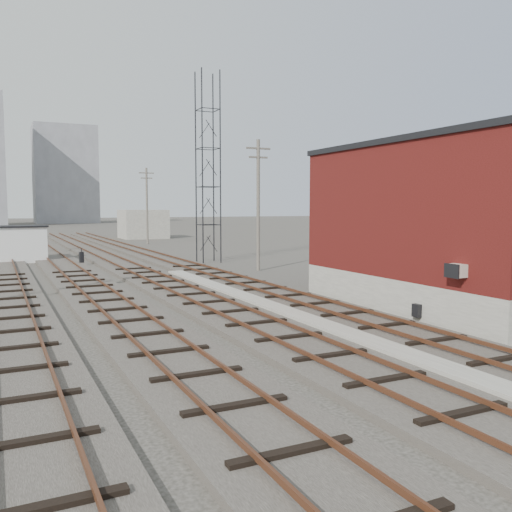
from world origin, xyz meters
TOP-DOWN VIEW (x-y plane):
  - ground at (0.00, 60.00)m, footprint 320.00×320.00m
  - track_right at (2.50, 39.00)m, footprint 3.20×90.00m
  - track_mid_right at (-1.50, 39.00)m, footprint 3.20×90.00m
  - track_mid_left at (-5.50, 39.00)m, footprint 3.20×90.00m
  - track_left at (-9.50, 39.00)m, footprint 3.20×90.00m
  - platform_curb at (0.50, 14.00)m, footprint 0.90×28.00m
  - brick_building at (7.50, 12.00)m, footprint 6.54×12.20m
  - lattice_tower at (5.50, 35.00)m, footprint 1.60×1.60m
  - utility_pole_right_a at (6.50, 28.00)m, footprint 1.80×0.24m
  - utility_pole_right_b at (6.50, 58.00)m, footprint 1.80×0.24m
  - apartment_right at (8.00, 150.00)m, footprint 16.00×12.00m
  - shed_right at (9.00, 70.00)m, footprint 6.00×6.00m
  - switch_stand at (-4.05, 37.00)m, footprint 0.34×0.34m

SIDE VIEW (x-z plane):
  - ground at x=0.00m, z-range 0.00..0.00m
  - track_right at x=2.50m, z-range -0.09..0.30m
  - track_mid_right at x=-1.50m, z-range -0.09..0.30m
  - track_mid_left at x=-5.50m, z-range -0.09..0.30m
  - track_left at x=-9.50m, z-range -0.09..0.30m
  - platform_curb at x=0.50m, z-range 0.00..0.26m
  - switch_stand at x=-4.05m, z-range -0.03..1.18m
  - shed_right at x=9.00m, z-range 0.00..4.00m
  - brick_building at x=7.50m, z-range 0.02..7.24m
  - utility_pole_right_a at x=6.50m, z-range 0.30..9.30m
  - utility_pole_right_b at x=6.50m, z-range 0.30..9.30m
  - lattice_tower at x=5.50m, z-range 0.00..15.00m
  - apartment_right at x=8.00m, z-range 0.00..26.00m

